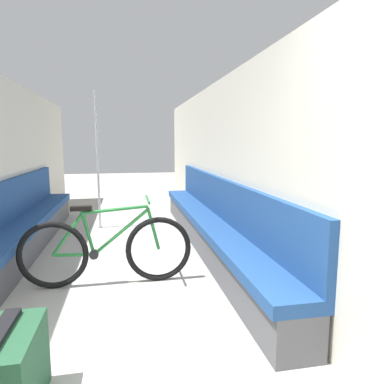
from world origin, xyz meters
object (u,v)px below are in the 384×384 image
object	(u,v)px
bench_seat_row_left	(16,235)
luggage_bag	(4,375)
bench_seat_row_right	(210,226)
grab_pole_near	(98,163)
bicycle	(107,250)

from	to	relation	value
bench_seat_row_left	luggage_bag	size ratio (longest dim) A/B	9.42
bench_seat_row_right	luggage_bag	bearing A→B (deg)	-124.22
bench_seat_row_left	bench_seat_row_right	xyz separation A→B (m)	(2.43, 0.00, 0.00)
grab_pole_near	bench_seat_row_right	bearing A→B (deg)	-43.61
bench_seat_row_right	bicycle	xyz separation A→B (m)	(-1.31, -0.95, 0.05)
bench_seat_row_left	luggage_bag	world-z (taller)	bench_seat_row_left
bench_seat_row_left	grab_pole_near	bearing A→B (deg)	59.26
bench_seat_row_right	luggage_bag	distance (m)	3.13
bicycle	bench_seat_row_right	bearing A→B (deg)	53.72
bench_seat_row_left	bench_seat_row_right	world-z (taller)	same
bench_seat_row_left	bench_seat_row_right	size ratio (longest dim) A/B	1.00
luggage_bag	bicycle	bearing A→B (deg)	74.62
bench_seat_row_left	grab_pole_near	size ratio (longest dim) A/B	2.25
bench_seat_row_left	grab_pole_near	distance (m)	1.89
bench_seat_row_right	grab_pole_near	bearing A→B (deg)	136.39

